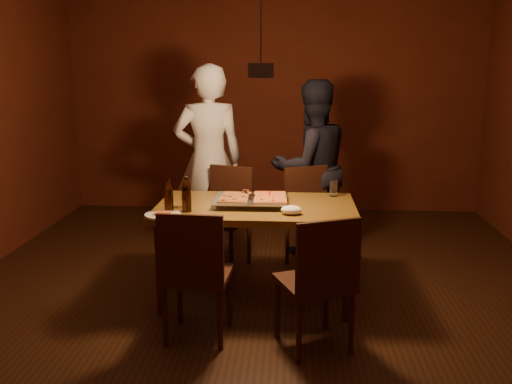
# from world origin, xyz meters

# --- Properties ---
(room_shell) EXTENTS (6.00, 6.00, 6.00)m
(room_shell) POSITION_xyz_m (0.00, 0.00, 1.40)
(room_shell) COLOR #37190F
(room_shell) RESTS_ON ground
(dining_table) EXTENTS (1.50, 0.90, 0.75)m
(dining_table) POSITION_xyz_m (-0.04, 0.17, 0.68)
(dining_table) COLOR brown
(dining_table) RESTS_ON floor
(chair_far_left) EXTENTS (0.54, 0.54, 0.49)m
(chair_far_left) POSITION_xyz_m (-0.36, 0.92, 0.54)
(chair_far_left) COLOR #38190F
(chair_far_left) RESTS_ON floor
(chair_far_right) EXTENTS (0.56, 0.56, 0.49)m
(chair_far_right) POSITION_xyz_m (0.39, 0.94, 0.54)
(chair_far_right) COLOR #38190F
(chair_far_right) RESTS_ON floor
(chair_near_left) EXTENTS (0.44, 0.44, 0.49)m
(chair_near_left) POSITION_xyz_m (-0.39, -0.58, 0.54)
(chair_near_left) COLOR #38190F
(chair_near_left) RESTS_ON floor
(chair_near_right) EXTENTS (0.55, 0.55, 0.49)m
(chair_near_right) POSITION_xyz_m (0.41, -0.66, 0.54)
(chair_near_right) COLOR #38190F
(chair_near_right) RESTS_ON floor
(pizza_tray) EXTENTS (0.57, 0.48, 0.05)m
(pizza_tray) POSITION_xyz_m (-0.08, 0.18, 0.77)
(pizza_tray) COLOR silver
(pizza_tray) RESTS_ON dining_table
(pizza_meat) EXTENTS (0.23, 0.35, 0.02)m
(pizza_meat) POSITION_xyz_m (-0.21, 0.18, 0.81)
(pizza_meat) COLOR maroon
(pizza_meat) RESTS_ON pizza_tray
(pizza_cheese) EXTENTS (0.26, 0.40, 0.02)m
(pizza_cheese) POSITION_xyz_m (0.06, 0.19, 0.81)
(pizza_cheese) COLOR gold
(pizza_cheese) RESTS_ON pizza_tray
(spatula) EXTENTS (0.17, 0.26, 0.04)m
(spatula) POSITION_xyz_m (-0.09, 0.20, 0.81)
(spatula) COLOR silver
(spatula) RESTS_ON pizza_tray
(beer_bottle_a) EXTENTS (0.07, 0.07, 0.25)m
(beer_bottle_a) POSITION_xyz_m (-0.65, -0.09, 0.88)
(beer_bottle_a) COLOR black
(beer_bottle_a) RESTS_ON dining_table
(beer_bottle_b) EXTENTS (0.07, 0.07, 0.26)m
(beer_bottle_b) POSITION_xyz_m (-0.53, -0.06, 0.88)
(beer_bottle_b) COLOR black
(beer_bottle_b) RESTS_ON dining_table
(water_glass_left) EXTENTS (0.07, 0.07, 0.11)m
(water_glass_left) POSITION_xyz_m (-0.56, 0.05, 0.80)
(water_glass_left) COLOR silver
(water_glass_left) RESTS_ON dining_table
(water_glass_right) EXTENTS (0.06, 0.06, 0.13)m
(water_glass_right) POSITION_xyz_m (0.56, 0.50, 0.82)
(water_glass_right) COLOR silver
(water_glass_right) RESTS_ON dining_table
(plate_slice) EXTENTS (0.26, 0.26, 0.03)m
(plate_slice) POSITION_xyz_m (-0.68, -0.20, 0.76)
(plate_slice) COLOR white
(plate_slice) RESTS_ON dining_table
(napkin) EXTENTS (0.15, 0.11, 0.06)m
(napkin) POSITION_xyz_m (0.22, -0.09, 0.78)
(napkin) COLOR white
(napkin) RESTS_ON dining_table
(diner_white) EXTENTS (0.74, 0.57, 1.80)m
(diner_white) POSITION_xyz_m (-0.57, 1.32, 0.90)
(diner_white) COLOR white
(diner_white) RESTS_ON floor
(diner_dark) EXTENTS (0.99, 0.91, 1.66)m
(diner_dark) POSITION_xyz_m (0.41, 1.36, 0.83)
(diner_dark) COLOR black
(diner_dark) RESTS_ON floor
(pendant_lamp) EXTENTS (0.18, 0.18, 1.10)m
(pendant_lamp) POSITION_xyz_m (0.00, 0.00, 1.76)
(pendant_lamp) COLOR black
(pendant_lamp) RESTS_ON ceiling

